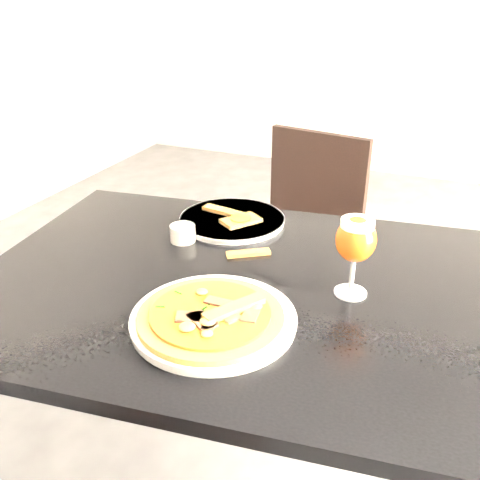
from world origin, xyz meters
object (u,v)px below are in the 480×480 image
at_px(dining_table, 259,319).
at_px(beer_glass, 356,240).
at_px(chair_far, 300,242).
at_px(pizza, 211,315).

distance_m(dining_table, beer_glass, 0.28).
height_order(chair_far, pizza, chair_far).
bearing_deg(dining_table, pizza, -105.42).
bearing_deg(beer_glass, dining_table, -169.90).
distance_m(dining_table, pizza, 0.21).
relative_size(chair_far, pizza, 3.18).
bearing_deg(beer_glass, pizza, -134.53).
distance_m(chair_far, pizza, 1.01).
distance_m(dining_table, chair_far, 0.82).
relative_size(chair_far, beer_glass, 5.09).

